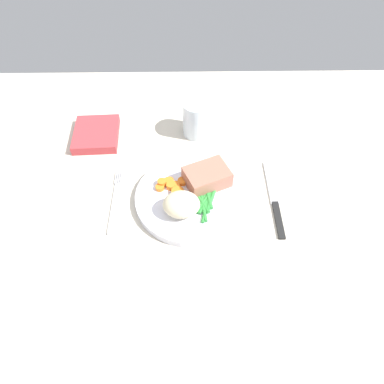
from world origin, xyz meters
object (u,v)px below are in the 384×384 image
object	(u,v)px
fork	(115,201)
napkin	(96,134)
meat_portion	(207,176)
dinner_plate	(192,198)
knife	(274,200)
water_glass	(197,121)

from	to	relation	value
fork	napkin	size ratio (longest dim) A/B	1.37
meat_portion	fork	xyz separation A→B (cm)	(-19.17, -3.94, -3.19)
dinner_plate	fork	world-z (taller)	dinner_plate
dinner_plate	knife	distance (cm)	17.12
meat_portion	knife	distance (cm)	14.85
meat_portion	fork	bearing A→B (deg)	-168.37
dinner_plate	fork	xyz separation A→B (cm)	(-16.01, -0.26, -0.60)
knife	water_glass	xyz separation A→B (cm)	(-15.59, 21.62, 3.48)
dinner_plate	water_glass	bearing A→B (deg)	85.93
fork	napkin	xyz separation A→B (cm)	(-6.74, 20.08, 0.87)
knife	water_glass	size ratio (longest dim) A/B	2.37
knife	meat_portion	bearing A→B (deg)	166.57
fork	napkin	world-z (taller)	napkin
dinner_plate	meat_portion	bearing A→B (deg)	49.40
napkin	fork	bearing A→B (deg)	-71.45
meat_portion	napkin	bearing A→B (deg)	148.09
knife	napkin	bearing A→B (deg)	155.70
dinner_plate	napkin	bearing A→B (deg)	138.93
fork	water_glass	size ratio (longest dim) A/B	1.92
dinner_plate	napkin	world-z (taller)	napkin
knife	napkin	xyz separation A→B (cm)	(-39.86, 20.10, 0.87)
knife	water_glass	bearing A→B (deg)	128.26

